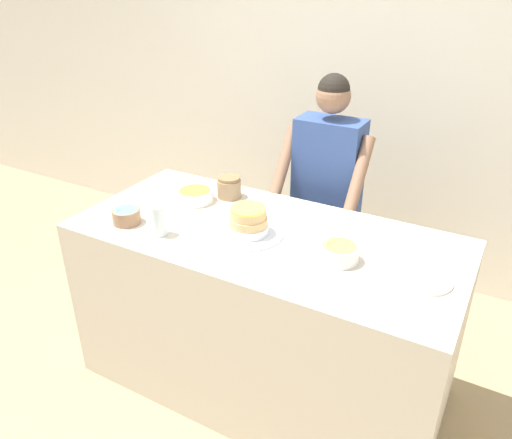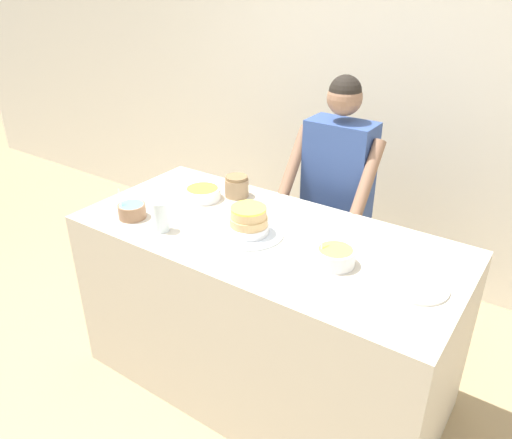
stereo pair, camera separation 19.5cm
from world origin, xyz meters
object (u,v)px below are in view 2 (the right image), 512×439
(cake, at_px, (249,223))
(frosting_bowl_orange, at_px, (203,193))
(frosting_bowl_blue, at_px, (132,210))
(drinking_glass, at_px, (161,217))
(person_baker, at_px, (337,186))
(ceramic_plate, at_px, (417,287))
(stoneware_jar, at_px, (237,186))
(frosting_bowl_yellow, at_px, (335,256))

(cake, xyz_separation_m, frosting_bowl_orange, (-0.45, 0.19, -0.02))
(frosting_bowl_blue, distance_m, drinking_glass, 0.23)
(person_baker, xyz_separation_m, cake, (-0.10, -0.75, 0.05))
(person_baker, relative_size, ceramic_plate, 6.43)
(stoneware_jar, bearing_deg, frosting_bowl_blue, -118.59)
(person_baker, distance_m, ceramic_plate, 1.03)
(frosting_bowl_blue, bearing_deg, frosting_bowl_orange, 68.81)
(frosting_bowl_yellow, bearing_deg, person_baker, 115.70)
(frosting_bowl_blue, xyz_separation_m, frosting_bowl_orange, (0.15, 0.39, -0.01))
(frosting_bowl_blue, height_order, stoneware_jar, frosting_bowl_blue)
(cake, bearing_deg, ceramic_plate, 1.05)
(frosting_bowl_orange, relative_size, stoneware_jar, 1.51)
(person_baker, distance_m, frosting_bowl_yellow, 0.84)
(cake, bearing_deg, drinking_glass, -150.60)
(cake, relative_size, ceramic_plate, 1.37)
(frosting_bowl_blue, xyz_separation_m, drinking_glass, (0.23, -0.02, 0.03))
(cake, distance_m, drinking_glass, 0.43)
(frosting_bowl_orange, distance_m, drinking_glass, 0.41)
(frosting_bowl_blue, xyz_separation_m, stoneware_jar, (0.28, 0.52, 0.02))
(cake, relative_size, frosting_bowl_yellow, 1.98)
(cake, xyz_separation_m, frosting_bowl_yellow, (0.47, -0.01, -0.02))
(ceramic_plate, bearing_deg, drinking_glass, -169.35)
(cake, distance_m, frosting_bowl_orange, 0.49)
(frosting_bowl_yellow, height_order, frosting_bowl_orange, frosting_bowl_yellow)
(cake, xyz_separation_m, ceramic_plate, (0.83, 0.02, -0.05))
(person_baker, distance_m, drinking_glass, 1.07)
(frosting_bowl_yellow, bearing_deg, frosting_bowl_blue, -170.17)
(stoneware_jar, bearing_deg, frosting_bowl_yellow, -23.36)
(person_baker, distance_m, frosting_bowl_blue, 1.18)
(person_baker, distance_m, stoneware_jar, 0.60)
(drinking_glass, bearing_deg, ceramic_plate, 10.65)
(person_baker, bearing_deg, drinking_glass, -116.35)
(frosting_bowl_blue, distance_m, stoneware_jar, 0.60)
(ceramic_plate, bearing_deg, stoneware_jar, 164.70)
(drinking_glass, bearing_deg, cake, 29.40)
(drinking_glass, xyz_separation_m, stoneware_jar, (0.06, 0.54, -0.02))
(person_baker, distance_m, cake, 0.76)
(frosting_bowl_yellow, xyz_separation_m, stoneware_jar, (-0.78, 0.34, 0.02))
(frosting_bowl_yellow, xyz_separation_m, drinking_glass, (-0.84, -0.20, 0.03))
(frosting_bowl_orange, bearing_deg, frosting_bowl_yellow, -12.33)
(ceramic_plate, bearing_deg, frosting_bowl_yellow, -175.90)
(person_baker, height_order, frosting_bowl_blue, person_baker)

